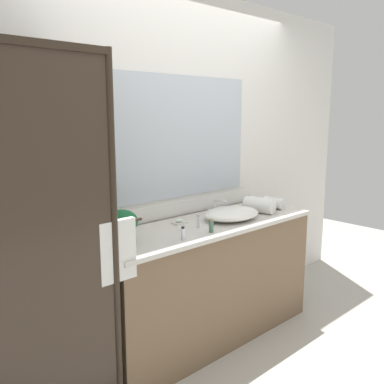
{
  "coord_description": "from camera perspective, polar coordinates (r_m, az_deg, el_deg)",
  "views": [
    {
      "loc": [
        -2.07,
        -2.09,
        1.68
      ],
      "look_at": [
        -0.15,
        0.0,
        1.15
      ],
      "focal_mm": 39.11,
      "sensor_mm": 36.0,
      "label": 1
    }
  ],
  "objects": [
    {
      "name": "ground_plane",
      "position": [
        3.39,
        1.97,
        -19.12
      ],
      "size": [
        8.0,
        8.0,
        0.0
      ],
      "primitive_type": "plane",
      "color": "#B7B2A8"
    },
    {
      "name": "faucet",
      "position": [
        3.27,
        3.27,
        -2.42
      ],
      "size": [
        0.17,
        0.15,
        0.14
      ],
      "color": "silver",
      "rests_on": "vanity_cabinet"
    },
    {
      "name": "amenity_bottle_shampoo",
      "position": [
        2.65,
        -1.24,
        -5.68
      ],
      "size": [
        0.03,
        0.03,
        0.09
      ],
      "color": "silver",
      "rests_on": "vanity_cabinet"
    },
    {
      "name": "vanity_cabinet",
      "position": [
        3.2,
        1.9,
        -12.04
      ],
      "size": [
        1.8,
        0.58,
        0.9
      ],
      "color": "brown",
      "rests_on": "ground_plane"
    },
    {
      "name": "amenity_bottle_lotion",
      "position": [
        2.92,
        0.9,
        -4.06
      ],
      "size": [
        0.03,
        0.03,
        0.09
      ],
      "color": "silver",
      "rests_on": "vanity_cabinet"
    },
    {
      "name": "amenity_bottle_body_wash",
      "position": [
        2.81,
        2.64,
        -4.63
      ],
      "size": [
        0.03,
        0.03,
        0.09
      ],
      "color": "#4C7056",
      "rests_on": "vanity_cabinet"
    },
    {
      "name": "rolled_towel_far_edge",
      "position": [
        3.4,
        9.16,
        -1.81
      ],
      "size": [
        0.17,
        0.26,
        0.12
      ],
      "primitive_type": "cylinder",
      "rotation": [
        1.57,
        0.0,
        0.22
      ],
      "color": "white",
      "rests_on": "vanity_cabinet"
    },
    {
      "name": "rolled_towel_near_edge",
      "position": [
        3.58,
        11.13,
        -1.47
      ],
      "size": [
        0.1,
        0.19,
        0.09
      ],
      "primitive_type": "cylinder",
      "rotation": [
        1.57,
        0.0,
        -0.04
      ],
      "color": "white",
      "rests_on": "vanity_cabinet"
    },
    {
      "name": "wall_back_with_mirror",
      "position": [
        3.22,
        -2.18,
        3.87
      ],
      "size": [
        4.4,
        0.06,
        2.6
      ],
      "color": "silver",
      "rests_on": "ground_plane"
    },
    {
      "name": "shower_enclosure",
      "position": [
        2.17,
        -19.04,
        -7.63
      ],
      "size": [
        1.2,
        0.59,
        2.0
      ],
      "color": "#2D2319",
      "rests_on": "ground_plane"
    },
    {
      "name": "sink_basin",
      "position": [
        3.16,
        5.41,
        -2.94
      ],
      "size": [
        0.47,
        0.35,
        0.09
      ],
      "primitive_type": "ellipsoid",
      "color": "white",
      "rests_on": "vanity_cabinet"
    },
    {
      "name": "rolled_towel_middle",
      "position": [
        3.52,
        9.4,
        -1.54
      ],
      "size": [
        0.1,
        0.21,
        0.1
      ],
      "primitive_type": "cylinder",
      "rotation": [
        1.57,
        0.0,
        0.02
      ],
      "color": "white",
      "rests_on": "vanity_cabinet"
    },
    {
      "name": "potted_plant",
      "position": [
        2.64,
        -9.56,
        -4.23
      ],
      "size": [
        0.2,
        0.2,
        0.2
      ],
      "color": "#473828",
      "rests_on": "vanity_cabinet"
    },
    {
      "name": "soap_dish",
      "position": [
        3.03,
        -1.75,
        -4.09
      ],
      "size": [
        0.1,
        0.07,
        0.04
      ],
      "color": "silver",
      "rests_on": "vanity_cabinet"
    }
  ]
}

